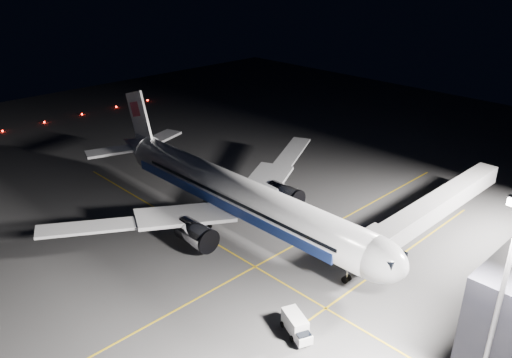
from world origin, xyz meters
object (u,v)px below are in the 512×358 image
object	(u,v)px
baggage_tug	(230,185)
airliner	(233,193)
safety_cone_c	(291,205)
service_truck	(297,325)
jet_bridge	(432,208)
safety_cone_b	(291,207)
safety_cone_a	(314,210)
floodlight_mast_south	(503,289)

from	to	relation	value
baggage_tug	airliner	bearing A→B (deg)	-20.76
baggage_tug	safety_cone_c	distance (m)	12.68
service_truck	safety_cone_c	xyz separation A→B (m)	(-21.08, 22.38, -0.93)
jet_bridge	baggage_tug	distance (m)	34.67
service_truck	safety_cone_b	size ratio (longest dim) A/B	8.68
safety_cone_a	safety_cone_b	xyz separation A→B (m)	(-3.33, -1.87, -0.02)
floodlight_mast_south	service_truck	world-z (taller)	floodlight_mast_south
jet_bridge	service_truck	distance (m)	30.07
floodlight_mast_south	baggage_tug	world-z (taller)	floodlight_mast_south
jet_bridge	floodlight_mast_south	world-z (taller)	floodlight_mast_south
baggage_tug	safety_cone_b	size ratio (longest dim) A/B	4.45
floodlight_mast_south	safety_cone_c	size ratio (longest dim) A/B	32.99
jet_bridge	service_truck	bearing A→B (deg)	-88.97
baggage_tug	service_truck	bearing A→B (deg)	-12.37
baggage_tug	safety_cone_b	xyz separation A→B (m)	(12.79, 2.05, -0.42)
baggage_tug	floodlight_mast_south	bearing A→B (deg)	2.87
safety_cone_a	safety_cone_c	distance (m)	3.95
jet_bridge	floodlight_mast_south	size ratio (longest dim) A/B	1.66
floodlight_mast_south	safety_cone_c	world-z (taller)	floodlight_mast_south
safety_cone_a	safety_cone_c	xyz separation A→B (m)	(-3.71, -1.35, 0.01)
airliner	safety_cone_a	xyz separation A→B (m)	(6.25, 11.92, -4.86)
safety_cone_a	service_truck	bearing A→B (deg)	-53.80
service_truck	safety_cone_a	xyz separation A→B (m)	(-17.37, 23.74, -0.94)
airliner	floodlight_mast_south	xyz separation A→B (m)	(41.08, -6.01, 7.21)
service_truck	safety_cone_c	world-z (taller)	service_truck
safety_cone_c	safety_cone_a	bearing A→B (deg)	20.04
service_truck	baggage_tug	world-z (taller)	service_truck
floodlight_mast_south	safety_cone_a	distance (m)	40.99
service_truck	safety_cone_c	distance (m)	30.76
safety_cone_c	baggage_tug	bearing A→B (deg)	-168.30
jet_bridge	safety_cone_a	bearing A→B (deg)	-159.96
airliner	service_truck	world-z (taller)	airliner
safety_cone_b	floodlight_mast_south	bearing A→B (deg)	-22.82
safety_cone_a	safety_cone_b	distance (m)	3.82
jet_bridge	floodlight_mast_south	xyz separation A→B (m)	(18.00, -24.07, 7.79)
safety_cone_a	baggage_tug	bearing A→B (deg)	-166.32
jet_bridge	airliner	bearing A→B (deg)	-141.96
safety_cone_a	safety_cone_b	size ratio (longest dim) A/B	1.08
service_truck	safety_cone_a	size ratio (longest dim) A/B	8.00
safety_cone_c	airliner	bearing A→B (deg)	-103.51
airliner	jet_bridge	bearing A→B (deg)	38.04
jet_bridge	floodlight_mast_south	bearing A→B (deg)	-53.21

